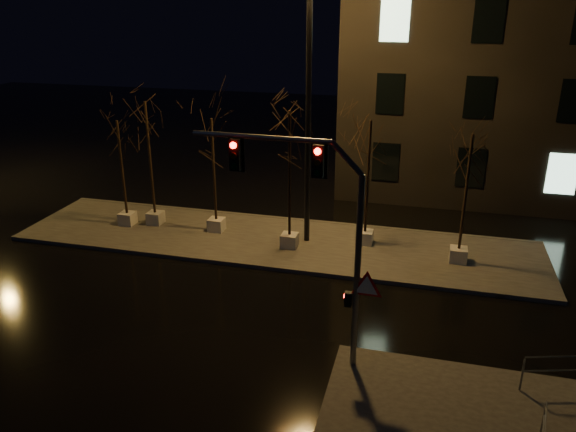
# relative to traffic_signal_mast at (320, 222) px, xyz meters

# --- Properties ---
(ground) EXTENTS (90.00, 90.00, 0.00)m
(ground) POSITION_rel_traffic_signal_mast_xyz_m (-3.47, 1.78, -4.32)
(ground) COLOR black
(ground) RESTS_ON ground
(median) EXTENTS (22.00, 5.00, 0.15)m
(median) POSITION_rel_traffic_signal_mast_xyz_m (-3.47, 7.78, -4.24)
(median) COLOR #403D39
(median) RESTS_ON ground
(sidewalk_corner) EXTENTS (7.00, 5.00, 0.15)m
(sidewalk_corner) POSITION_rel_traffic_signal_mast_xyz_m (4.03, -1.72, -4.24)
(sidewalk_corner) COLOR #403D39
(sidewalk_corner) RESTS_ON ground
(tree_0) EXTENTS (1.80, 1.80, 4.85)m
(tree_0) POSITION_rel_traffic_signal_mast_xyz_m (-10.36, 7.78, -0.48)
(tree_0) COLOR silver
(tree_0) RESTS_ON median
(tree_1) EXTENTS (1.80, 1.80, 5.67)m
(tree_1) POSITION_rel_traffic_signal_mast_xyz_m (-9.17, 8.15, 0.14)
(tree_1) COLOR silver
(tree_1) RESTS_ON median
(tree_2) EXTENTS (1.80, 1.80, 5.09)m
(tree_2) POSITION_rel_traffic_signal_mast_xyz_m (-6.20, 8.08, -0.30)
(tree_2) COLOR silver
(tree_2) RESTS_ON median
(tree_3) EXTENTS (1.80, 1.80, 5.75)m
(tree_3) POSITION_rel_traffic_signal_mast_xyz_m (-2.67, 7.23, 0.20)
(tree_3) COLOR silver
(tree_3) RESTS_ON median
(tree_4) EXTENTS (1.80, 1.80, 5.31)m
(tree_4) POSITION_rel_traffic_signal_mast_xyz_m (0.28, 8.34, -0.14)
(tree_4) COLOR silver
(tree_4) RESTS_ON median
(tree_5) EXTENTS (1.80, 1.80, 5.16)m
(tree_5) POSITION_rel_traffic_signal_mast_xyz_m (4.01, 7.54, -0.25)
(tree_5) COLOR silver
(tree_5) RESTS_ON median
(traffic_signal_mast) EXTENTS (5.19, 0.28, 6.34)m
(traffic_signal_mast) POSITION_rel_traffic_signal_mast_xyz_m (0.00, 0.00, 0.00)
(traffic_signal_mast) COLOR #595C61
(traffic_signal_mast) RESTS_ON sidewalk_corner
(streetlight_main) EXTENTS (2.76, 1.13, 11.21)m
(streetlight_main) POSITION_rel_traffic_signal_mast_xyz_m (-2.13, 8.04, 2.30)
(streetlight_main) COLOR black
(streetlight_main) RESTS_ON median
(guard_rail_a) EXTENTS (2.29, 0.71, 1.03)m
(guard_rail_a) POSITION_rel_traffic_signal_mast_xyz_m (6.53, 0.28, -3.49)
(guard_rail_a) COLOR #595C61
(guard_rail_a) RESTS_ON sidewalk_corner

